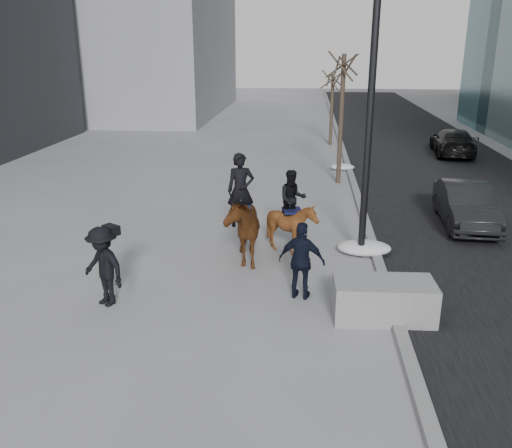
# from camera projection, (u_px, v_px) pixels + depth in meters

# --- Properties ---
(ground) EXTENTS (120.00, 120.00, 0.00)m
(ground) POSITION_uv_depth(u_px,v_px,m) (251.00, 308.00, 11.54)
(ground) COLOR gray
(ground) RESTS_ON ground
(road) EXTENTS (8.00, 90.00, 0.01)m
(road) POSITION_uv_depth(u_px,v_px,m) (463.00, 193.00, 20.37)
(road) COLOR black
(road) RESTS_ON ground
(curb) EXTENTS (0.25, 90.00, 0.12)m
(curb) POSITION_uv_depth(u_px,v_px,m) (355.00, 190.00, 20.70)
(curb) COLOR gray
(curb) RESTS_ON ground
(planter) EXTENTS (2.06, 1.08, 0.81)m
(planter) POSITION_uv_depth(u_px,v_px,m) (384.00, 300.00, 11.03)
(planter) COLOR #949496
(planter) RESTS_ON ground
(car_near) EXTENTS (1.59, 4.02, 1.30)m
(car_near) POSITION_uv_depth(u_px,v_px,m) (466.00, 205.00, 16.64)
(car_near) COLOR black
(car_near) RESTS_ON ground
(car_far) EXTENTS (2.26, 4.67, 1.31)m
(car_far) POSITION_uv_depth(u_px,v_px,m) (453.00, 142.00, 27.26)
(car_far) COLOR black
(car_far) RESTS_ON ground
(tree_near) EXTENTS (1.20, 1.20, 5.56)m
(tree_near) POSITION_uv_depth(u_px,v_px,m) (341.00, 113.00, 21.08)
(tree_near) COLOR #35281F
(tree_near) RESTS_ON ground
(tree_far) EXTENTS (1.20, 1.20, 4.24)m
(tree_far) POSITION_uv_depth(u_px,v_px,m) (332.00, 106.00, 29.59)
(tree_far) COLOR #35261F
(tree_far) RESTS_ON ground
(mounted_left) EXTENTS (1.39, 2.30, 2.78)m
(mounted_left) POSITION_uv_depth(u_px,v_px,m) (240.00, 222.00, 13.87)
(mounted_left) COLOR #532410
(mounted_left) RESTS_ON ground
(mounted_right) EXTENTS (1.44, 1.55, 2.25)m
(mounted_right) POSITION_uv_depth(u_px,v_px,m) (292.00, 221.00, 14.32)
(mounted_right) COLOR #502A10
(mounted_right) RESTS_ON ground
(feeder) EXTENTS (1.10, 0.97, 1.75)m
(feeder) POSITION_uv_depth(u_px,v_px,m) (302.00, 261.00, 11.76)
(feeder) COLOR black
(feeder) RESTS_ON ground
(camera_crew) EXTENTS (1.31, 1.15, 1.75)m
(camera_crew) POSITION_uv_depth(u_px,v_px,m) (103.00, 266.00, 11.46)
(camera_crew) COLOR black
(camera_crew) RESTS_ON ground
(lamppost) EXTENTS (0.25, 3.18, 9.09)m
(lamppost) POSITION_uv_depth(u_px,v_px,m) (372.00, 60.00, 13.07)
(lamppost) COLOR black
(lamppost) RESTS_ON ground
(snow_piles) EXTENTS (1.42, 11.00, 0.36)m
(snow_piles) POSITION_uv_depth(u_px,v_px,m) (355.00, 214.00, 17.42)
(snow_piles) COLOR silver
(snow_piles) RESTS_ON ground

